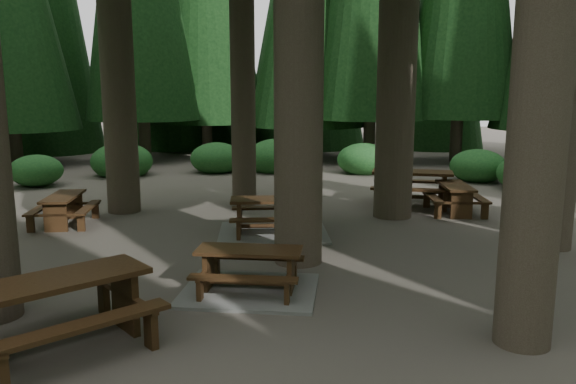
% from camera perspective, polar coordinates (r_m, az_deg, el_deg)
% --- Properties ---
extents(ground, '(80.00, 80.00, 0.00)m').
position_cam_1_polar(ground, '(10.01, -3.72, -7.13)').
color(ground, '#514941').
rests_on(ground, ground).
extents(picnic_table_a, '(2.12, 1.81, 0.68)m').
position_cam_1_polar(picnic_table_a, '(8.53, -3.93, -8.74)').
color(picnic_table_a, gray).
rests_on(picnic_table_a, ground).
extents(picnic_table_b, '(1.66, 1.87, 0.68)m').
position_cam_1_polar(picnic_table_b, '(13.54, -21.82, -1.27)').
color(picnic_table_b, '#361E10').
rests_on(picnic_table_b, ground).
extents(picnic_table_c, '(2.65, 2.36, 0.77)m').
position_cam_1_polar(picnic_table_c, '(11.84, -1.52, -3.07)').
color(picnic_table_c, gray).
rests_on(picnic_table_c, ground).
extents(picnic_table_d, '(2.11, 1.72, 0.90)m').
position_cam_1_polar(picnic_table_d, '(15.19, 12.47, 0.96)').
color(picnic_table_d, '#361E10').
rests_on(picnic_table_d, ground).
extents(picnic_table_e, '(2.52, 2.59, 0.87)m').
position_cam_1_polar(picnic_table_e, '(7.14, -22.26, -10.28)').
color(picnic_table_e, '#361E10').
rests_on(picnic_table_e, ground).
extents(picnic_table_f, '(1.55, 1.82, 0.71)m').
position_cam_1_polar(picnic_table_f, '(14.41, 16.60, -0.22)').
color(picnic_table_f, '#361E10').
rests_on(picnic_table_f, ground).
extents(shrub_ring, '(23.86, 24.64, 1.49)m').
position_cam_1_polar(shrub_ring, '(10.47, 1.04, -4.06)').
color(shrub_ring, '#1E5826').
rests_on(shrub_ring, ground).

